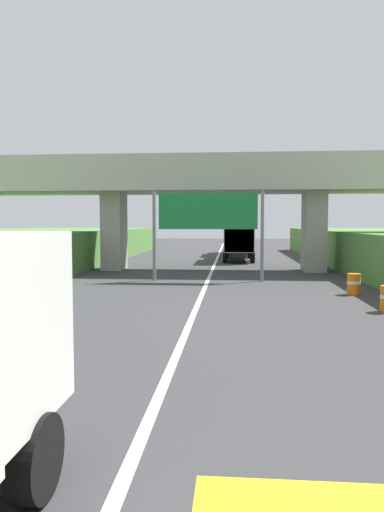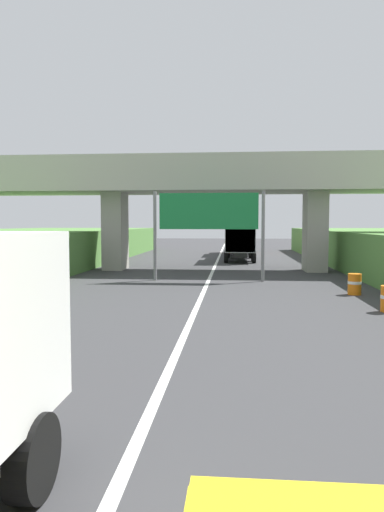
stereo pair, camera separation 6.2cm
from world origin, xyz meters
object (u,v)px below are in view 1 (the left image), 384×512
at_px(truck_orange, 237,235).
at_px(truck_silver, 239,237).
at_px(overhead_highway_sign, 208,216).
at_px(construction_barrel_5, 354,284).

xyz_separation_m(truck_orange, truck_silver, (0.02, -7.80, 0.00)).
distance_m(overhead_highway_sign, truck_orange, 21.81).
xyz_separation_m(truck_silver, construction_barrel_5, (4.67, -18.20, -1.47)).
distance_m(truck_orange, construction_barrel_5, 26.45).
bearing_deg(overhead_highway_sign, truck_silver, 82.57).
xyz_separation_m(truck_orange, construction_barrel_5, (4.68, -26.00, -1.47)).
bearing_deg(construction_barrel_5, truck_silver, 104.39).
relative_size(overhead_highway_sign, truck_orange, 0.81).
height_order(truck_orange, truck_silver, same).
bearing_deg(construction_barrel_5, truck_orange, 100.22).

